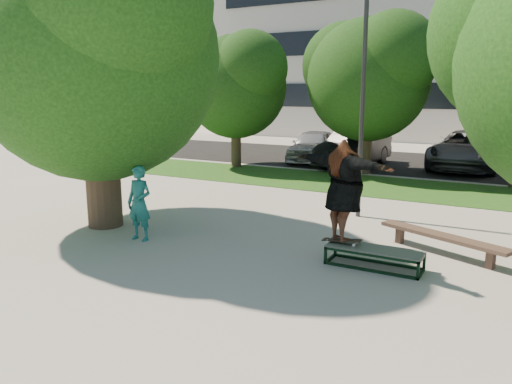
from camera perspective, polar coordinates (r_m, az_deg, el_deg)
The scene contains 15 objects.
ground at distance 9.72m, azimuth -3.44°, elevation -8.42°, with size 120.00×120.00×0.00m, color gray.
grass_strip at distance 17.93m, azimuth 15.98°, elevation 0.45°, with size 30.00×4.00×0.02m, color #164814.
asphalt_strip at distance 24.41m, azimuth 17.27°, elevation 3.21°, with size 40.00×8.00×0.01m, color black.
tree_left at distance 12.79m, azimuth -17.93°, elevation 15.96°, with size 6.96×5.95×7.12m.
bg_tree_left at distance 22.01m, azimuth -2.41°, elevation 12.60°, with size 5.28×4.51×5.77m.
bg_tree_mid at distance 20.67m, azimuth 12.58°, elevation 13.20°, with size 5.76×4.92×6.24m.
lamppost at distance 13.28m, azimuth 12.11°, elevation 10.58°, with size 0.25×0.15×6.11m.
office_building at distance 40.53m, azimuth 20.11°, elevation 17.48°, with size 30.00×14.12×16.00m.
grind_box at distance 9.83m, azimuth 13.33°, elevation -7.32°, with size 1.80×0.60×0.38m.
skater_rig at distance 9.70m, azimuth 9.98°, elevation 0.18°, with size 2.47×1.59×2.04m.
bystander at distance 11.42m, azimuth -13.19°, elevation -1.24°, with size 0.62×0.41×1.70m, color #1C6C66.
bench at distance 10.90m, azimuth 20.51°, elevation -4.93°, with size 2.73×1.46×0.43m.
car_silver_a at distance 23.93m, azimuth 6.59°, elevation 5.29°, with size 1.77×4.41×1.50m, color #AFB0B4.
car_dark at distance 22.62m, azimuth 11.13°, elevation 4.98°, with size 1.74×5.00×1.65m, color black.
car_grey at distance 23.30m, azimuth 23.08°, elevation 4.43°, with size 2.69×5.84×1.62m, color #505054.
Camera 1 is at (4.96, -7.68, 3.31)m, focal length 35.00 mm.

